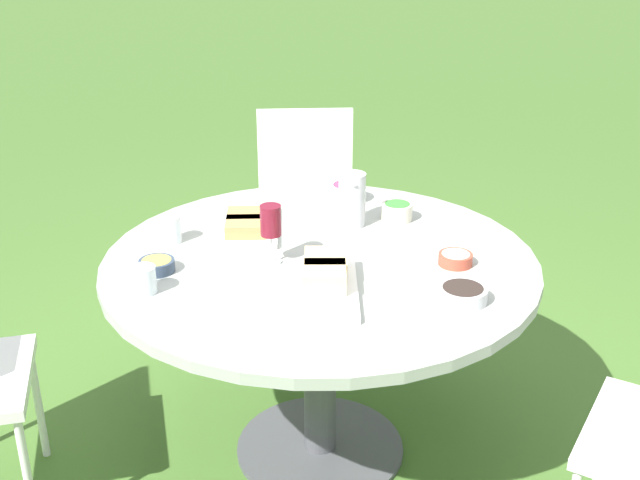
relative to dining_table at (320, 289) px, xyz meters
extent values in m
plane|color=#446B2B|center=(0.00, 0.00, -0.63)|extent=(40.00, 40.00, 0.00)
cylinder|color=#4C4C51|center=(0.00, 0.00, -0.62)|extent=(0.58, 0.58, 0.02)
cylinder|color=#4C4C51|center=(0.00, 0.00, -0.27)|extent=(0.11, 0.11, 0.69)
cylinder|color=#9EA399|center=(0.00, 0.00, 0.09)|extent=(1.37, 1.37, 0.03)
cylinder|color=silver|center=(0.32, -0.90, -0.42)|extent=(0.03, 0.03, 0.43)
cylinder|color=silver|center=(-0.07, -0.95, -0.42)|extent=(0.03, 0.03, 0.43)
cylinder|color=silver|center=(0.38, 0.83, -0.42)|extent=(0.03, 0.03, 0.43)
cube|color=silver|center=(-1.10, 0.06, -0.18)|extent=(0.44, 0.46, 0.04)
cube|color=silver|center=(-1.29, 0.07, 0.04)|extent=(0.05, 0.44, 0.42)
cylinder|color=silver|center=(-0.92, -0.15, -0.42)|extent=(0.03, 0.03, 0.43)
cylinder|color=silver|center=(-0.90, 0.24, -0.42)|extent=(0.03, 0.03, 0.43)
cylinder|color=silver|center=(-1.29, -0.13, -0.42)|extent=(0.03, 0.03, 0.43)
cylinder|color=silver|center=(-1.27, 0.26, -0.42)|extent=(0.03, 0.03, 0.43)
cylinder|color=silver|center=(-0.25, 0.14, 0.20)|extent=(0.09, 0.09, 0.19)
cone|color=silver|center=(-0.21, 0.14, 0.28)|extent=(0.02, 0.02, 0.02)
cylinder|color=silver|center=(0.02, -0.15, 0.11)|extent=(0.06, 0.06, 0.01)
cylinder|color=silver|center=(0.02, -0.15, 0.16)|extent=(0.01, 0.01, 0.09)
cylinder|color=maroon|center=(0.02, -0.15, 0.25)|extent=(0.07, 0.07, 0.10)
cube|color=white|center=(-0.25, -0.22, 0.12)|extent=(0.36, 0.23, 0.02)
cube|color=#B2844C|center=(-0.17, -0.23, 0.15)|extent=(0.13, 0.14, 0.04)
cube|color=#B2844C|center=(-0.25, -0.22, 0.15)|extent=(0.13, 0.14, 0.04)
cube|color=white|center=(0.24, -0.01, 0.12)|extent=(0.39, 0.23, 0.02)
cube|color=#E0C184|center=(0.16, 0.00, 0.16)|extent=(0.14, 0.14, 0.06)
cube|color=#E0C184|center=(0.24, -0.01, 0.16)|extent=(0.14, 0.14, 0.06)
cylinder|color=#334256|center=(0.05, -0.50, 0.13)|extent=(0.11, 0.11, 0.04)
cylinder|color=#E0C147|center=(0.05, -0.50, 0.14)|extent=(0.09, 0.09, 0.02)
cylinder|color=beige|center=(-0.28, 0.30, 0.14)|extent=(0.11, 0.11, 0.06)
cylinder|color=#387533|center=(-0.28, 0.30, 0.16)|extent=(0.09, 0.09, 0.03)
cylinder|color=silver|center=(0.33, 0.37, 0.13)|extent=(0.14, 0.14, 0.04)
cylinder|color=#2D231E|center=(0.33, 0.37, 0.14)|extent=(0.11, 0.11, 0.02)
cylinder|color=white|center=(-0.49, 0.15, 0.14)|extent=(0.13, 0.13, 0.06)
cylinder|color=#D6385B|center=(-0.49, 0.15, 0.16)|extent=(0.10, 0.10, 0.03)
cylinder|color=#B74733|center=(0.09, 0.41, 0.13)|extent=(0.10, 0.10, 0.04)
cylinder|color=silver|center=(0.09, 0.41, 0.14)|extent=(0.09, 0.09, 0.02)
cylinder|color=silver|center=(-0.17, -0.47, 0.15)|extent=(0.07, 0.07, 0.09)
cylinder|color=silver|center=(0.18, -0.53, 0.15)|extent=(0.07, 0.07, 0.08)
camera|label=1|loc=(2.27, -0.24, 1.17)|focal=45.00mm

